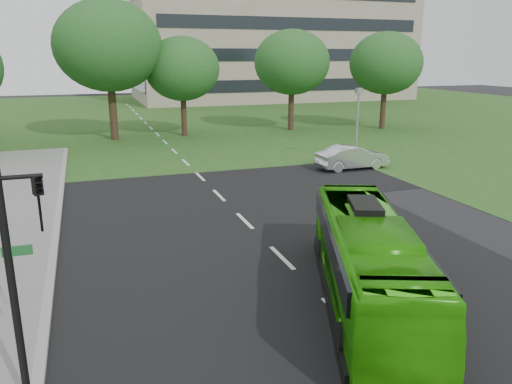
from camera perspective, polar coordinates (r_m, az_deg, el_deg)
ground at (r=14.86m, az=5.92°, el=-10.37°), size 160.00×160.00×0.00m
street_surfaces at (r=35.83m, az=-10.14°, el=4.82°), size 120.00×120.00×0.15m
office_building at (r=79.30m, az=1.55°, el=19.74°), size 40.10×20.10×25.00m
tree_park_b at (r=40.57m, az=-16.55°, el=15.72°), size 8.05×8.05×10.55m
tree_park_c at (r=41.45m, az=-8.44°, el=13.75°), size 5.98×5.98×7.94m
tree_park_d at (r=44.51m, az=4.12°, el=14.55°), size 6.52×6.52×8.62m
tree_park_e at (r=46.54m, az=14.64°, el=14.05°), size 6.36×6.36×8.47m
bus at (r=13.59m, az=12.68°, el=-7.69°), size 4.97×8.73×2.39m
sedan at (r=29.68m, az=10.93°, el=3.94°), size 4.27×1.58×1.40m
traffic_light at (r=9.64m, az=-25.44°, el=-7.53°), size 0.81×0.25×4.97m
camera_pole at (r=31.22m, az=11.54°, el=8.61°), size 0.39×0.34×4.54m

